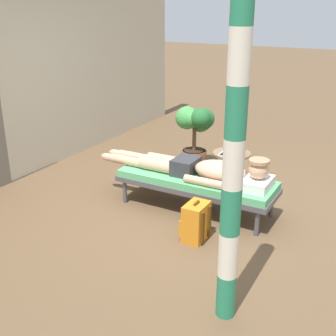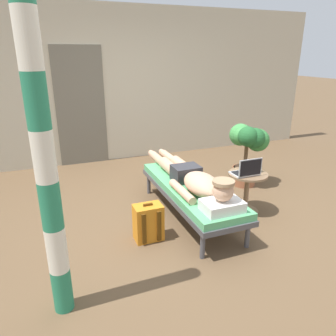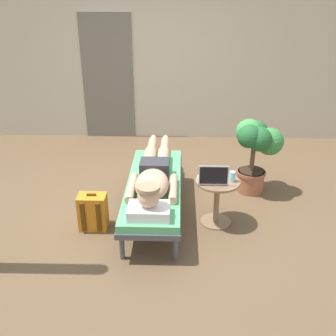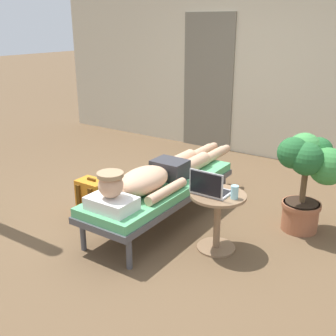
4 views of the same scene
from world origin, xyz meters
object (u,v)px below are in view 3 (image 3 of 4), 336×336
backpack (93,212)px  potted_plant (255,145)px  lounge_chair (154,187)px  drink_glass (232,176)px  person_reclining (153,176)px  laptop (213,178)px  side_table (217,194)px

backpack → potted_plant: 2.12m
lounge_chair → drink_glass: 0.90m
lounge_chair → backpack: bearing=-154.5°
person_reclining → drink_glass: size_ratio=19.29×
lounge_chair → person_reclining: person_reclining is taller
lounge_chair → potted_plant: size_ratio=1.99×
laptop → backpack: 1.34m
lounge_chair → backpack: size_ratio=4.40×
backpack → potted_plant: bearing=26.2°
laptop → side_table: bearing=40.5°
person_reclining → backpack: 0.76m
backpack → lounge_chair: bearing=25.5°
side_table → drink_glass: size_ratio=4.65×
drink_glass → potted_plant: potted_plant is taller
drink_glass → laptop: bearing=-167.7°
person_reclining → side_table: person_reclining is taller
lounge_chair → drink_glass: size_ratio=16.60×
laptop → backpack: size_ratio=0.73×
person_reclining → drink_glass: 0.86m
person_reclining → side_table: bearing=-8.2°
laptop → backpack: (-1.28, -0.10, -0.39)m
person_reclining → potted_plant: size_ratio=2.31×
lounge_chair → side_table: size_ratio=3.57×
drink_glass → potted_plant: 0.86m
side_table → drink_glass: 0.27m
person_reclining → backpack: size_ratio=5.12×
lounge_chair → side_table: 0.72m
lounge_chair → potted_plant: potted_plant is taller
laptop → lounge_chair: bearing=161.8°
person_reclining → lounge_chair: bearing=90.0°
lounge_chair → drink_glass: bearing=-11.0°
drink_glass → person_reclining: bearing=172.9°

